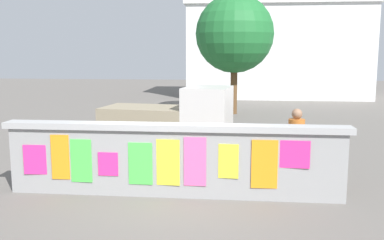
{
  "coord_description": "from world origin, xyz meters",
  "views": [
    {
      "loc": [
        1.21,
        -8.06,
        2.75
      ],
      "look_at": [
        0.23,
        1.2,
        1.32
      ],
      "focal_mm": 40.48,
      "sensor_mm": 36.0,
      "label": 1
    }
  ],
  "objects_px": {
    "bicycle_near": "(74,161)",
    "auto_rickshaw_truck": "(173,120)",
    "tree_roadside": "(235,34)",
    "motorcycle": "(287,143)",
    "person_walking": "(296,139)"
  },
  "relations": [
    {
      "from": "bicycle_near",
      "to": "tree_roadside",
      "type": "bearing_deg",
      "value": 72.29
    },
    {
      "from": "auto_rickshaw_truck",
      "to": "tree_roadside",
      "type": "bearing_deg",
      "value": 78.52
    },
    {
      "from": "person_walking",
      "to": "tree_roadside",
      "type": "distance_m",
      "value": 11.24
    },
    {
      "from": "motorcycle",
      "to": "person_walking",
      "type": "relative_size",
      "value": 1.17
    },
    {
      "from": "bicycle_near",
      "to": "tree_roadside",
      "type": "height_order",
      "value": "tree_roadside"
    },
    {
      "from": "auto_rickshaw_truck",
      "to": "motorcycle",
      "type": "height_order",
      "value": "auto_rickshaw_truck"
    },
    {
      "from": "auto_rickshaw_truck",
      "to": "tree_roadside",
      "type": "xyz_separation_m",
      "value": [
        1.63,
        8.0,
        2.73
      ]
    },
    {
      "from": "bicycle_near",
      "to": "person_walking",
      "type": "xyz_separation_m",
      "value": [
        4.86,
        -0.03,
        0.62
      ]
    },
    {
      "from": "bicycle_near",
      "to": "auto_rickshaw_truck",
      "type": "bearing_deg",
      "value": 56.92
    },
    {
      "from": "bicycle_near",
      "to": "tree_roadside",
      "type": "relative_size",
      "value": 0.32
    },
    {
      "from": "tree_roadside",
      "to": "person_walking",
      "type": "bearing_deg",
      "value": -82.6
    },
    {
      "from": "person_walking",
      "to": "auto_rickshaw_truck",
      "type": "bearing_deg",
      "value": 136.95
    },
    {
      "from": "motorcycle",
      "to": "tree_roadside",
      "type": "xyz_separation_m",
      "value": [
        -1.46,
        8.74,
        3.17
      ]
    },
    {
      "from": "motorcycle",
      "to": "bicycle_near",
      "type": "relative_size",
      "value": 1.11
    },
    {
      "from": "bicycle_near",
      "to": "tree_roadside",
      "type": "xyz_separation_m",
      "value": [
        3.45,
        10.81,
        3.27
      ]
    }
  ]
}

